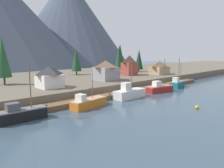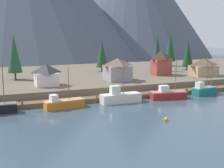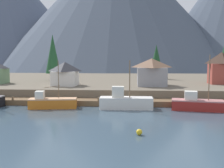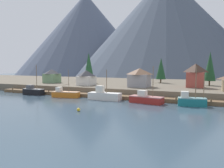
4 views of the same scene
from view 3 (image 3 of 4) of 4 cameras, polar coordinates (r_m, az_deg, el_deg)
The scene contains 13 objects.
ground_plane at distance 69.32m, azimuth 2.35°, elevation -2.19°, with size 400.00×400.00×1.00m, color #384C5B.
dock at distance 51.37m, azimuth 1.86°, elevation -3.81°, with size 80.00×4.00×1.60m.
shoreline_bank at distance 81.04m, azimuth 2.56°, elevation 0.19°, with size 400.00×56.00×2.50m, color #665B4C.
mountain_central_peak at distance 185.52m, azimuth 0.84°, elevation 16.13°, with size 154.70×154.70×85.44m, color #475160.
fishing_boat_orange at distance 49.26m, azimuth -12.40°, elevation -3.76°, with size 8.48×3.63×8.31m.
fishing_boat_white at distance 47.58m, azimuth 2.78°, elevation -3.70°, with size 9.15×3.12×8.39m.
fishing_boat_red at distance 48.37m, azimuth 17.20°, elevation -3.97°, with size 8.80×4.26×9.34m.
house_white at distance 62.69m, azimuth -9.74°, elevation 2.18°, with size 5.63×5.66×5.35m.
house_grey at distance 62.17m, azimuth 8.24°, elevation 2.53°, with size 6.63×6.78×6.13m.
house_red at distance 70.48m, azimuth 21.78°, elevation 3.17°, with size 5.64×4.35×7.60m.
conifer_near_right at distance 82.45m, azimuth 9.20°, elevation 5.11°, with size 4.00×4.00×10.11m.
conifer_mid_right at distance 76.81m, azimuth -12.21°, elevation 6.12°, with size 4.02×4.02×12.55m.
channel_buoy at distance 32.05m, azimuth 5.68°, elevation -9.93°, with size 0.70×0.70×0.70m, color gold.
Camera 3 is at (1.63, -48.65, 8.94)m, focal length 43.96 mm.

